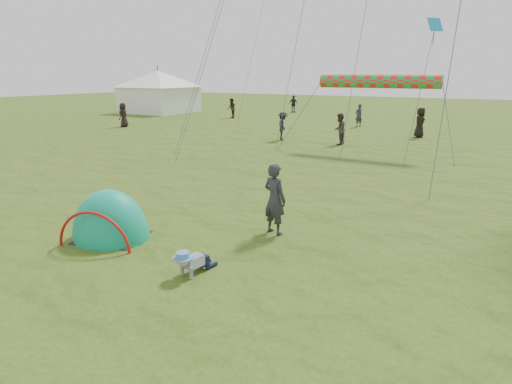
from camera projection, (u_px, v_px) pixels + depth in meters
The scene contains 14 objects.
ground at pixel (176, 287), 7.18m from camera, with size 140.00×140.00×0.00m, color #275514.
crawling_toddler at pixel (191, 261), 7.56m from camera, with size 0.49×0.70×0.54m, color black, non-canonical shape.
popup_tent at pixel (112, 238), 9.33m from camera, with size 1.80×1.48×2.33m, color #0D8F54.
standing_adult at pixel (275, 199), 9.37m from camera, with size 0.63×0.41×1.71m, color #28292F.
event_marquee at pixel (159, 90), 40.45m from camera, with size 6.44×6.44×4.43m, color white, non-canonical shape.
crowd_person_0 at pixel (359, 115), 29.30m from camera, with size 0.60×0.40×1.66m, color #2B2B37.
crowd_person_1 at pixel (339, 129), 21.71m from camera, with size 0.82×0.64×1.69m, color #3A2F2B.
crowd_person_4 at pixel (420, 123), 24.23m from camera, with size 0.88×0.57×1.80m, color black.
crowd_person_8 at pixel (293, 104), 40.75m from camera, with size 1.01×0.42×1.72m, color #1B2533.
crowd_person_9 at pixel (283, 126), 23.19m from camera, with size 1.06×0.61×1.64m, color black.
crowd_person_10 at pixel (123, 115), 29.24m from camera, with size 0.85×0.55×1.74m, color black.
crowd_person_13 at pixel (232, 108), 35.26m from camera, with size 0.85×0.66×1.74m, color #2F211E.
rainbow_tube_kite at pixel (378, 81), 18.92m from camera, with size 0.64×0.64×5.62m, color red.
diamond_kite_10 at pixel (435, 24), 19.24m from camera, with size 0.75×0.75×0.00m, color #1486BB.
Camera 1 is at (4.41, -4.87, 3.65)m, focal length 28.00 mm.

